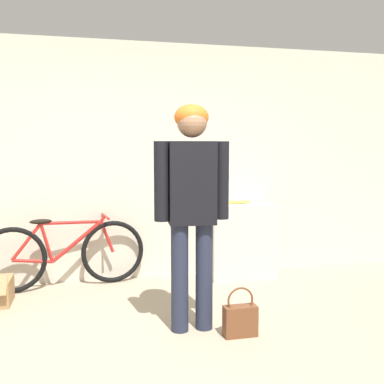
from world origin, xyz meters
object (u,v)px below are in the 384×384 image
at_px(bicycle, 64,254).
at_px(banana, 239,202).
at_px(handbag, 240,319).
at_px(person, 192,195).

bearing_deg(bicycle, banana, -7.96).
relative_size(banana, handbag, 0.73).
bearing_deg(banana, handbag, -108.67).
relative_size(bicycle, banana, 5.91).
xyz_separation_m(bicycle, handbag, (1.38, -1.57, -0.22)).
bearing_deg(handbag, person, 147.68).
xyz_separation_m(person, bicycle, (-1.04, 1.35, -0.73)).
xyz_separation_m(person, banana, (0.87, 1.36, -0.24)).
bearing_deg(handbag, banana, 71.33).
bearing_deg(handbag, bicycle, 131.32).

